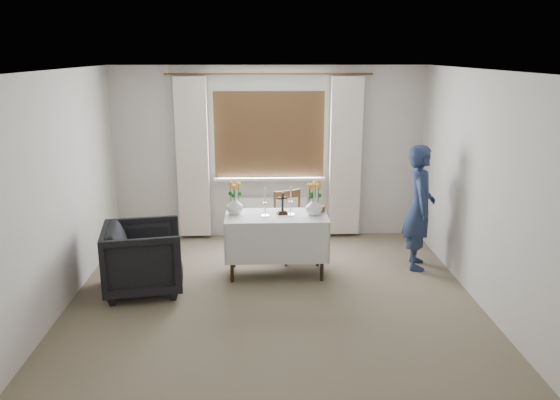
# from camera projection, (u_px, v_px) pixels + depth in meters

# --- Properties ---
(ground) EXTENTS (5.00, 5.00, 0.00)m
(ground) POSITION_uv_depth(u_px,v_px,m) (274.00, 310.00, 5.85)
(ground) COLOR #7B6B55
(ground) RESTS_ON ground
(altar_table) EXTENTS (1.24, 0.64, 0.76)m
(altar_table) POSITION_uv_depth(u_px,v_px,m) (276.00, 245.00, 6.71)
(altar_table) COLOR white
(altar_table) RESTS_ON ground
(wooden_chair) EXTENTS (0.55, 0.55, 0.91)m
(wooden_chair) POSITION_uv_depth(u_px,v_px,m) (293.00, 226.00, 7.19)
(wooden_chair) COLOR #50331B
(wooden_chair) RESTS_ON ground
(armchair) EXTENTS (1.01, 0.99, 0.79)m
(armchair) POSITION_uv_depth(u_px,v_px,m) (144.00, 258.00, 6.24)
(armchair) COLOR black
(armchair) RESTS_ON ground
(person) EXTENTS (0.47, 0.63, 1.58)m
(person) POSITION_uv_depth(u_px,v_px,m) (419.00, 207.00, 6.84)
(person) COLOR #21314E
(person) RESTS_ON ground
(radiator) EXTENTS (1.10, 0.10, 0.60)m
(radiator) POSITION_uv_depth(u_px,v_px,m) (270.00, 217.00, 8.11)
(radiator) COLOR white
(radiator) RESTS_ON ground
(wooden_cross) EXTENTS (0.14, 0.11, 0.27)m
(wooden_cross) POSITION_uv_depth(u_px,v_px,m) (282.00, 203.00, 6.62)
(wooden_cross) COLOR black
(wooden_cross) RESTS_ON altar_table
(candlestick_left) EXTENTS (0.13, 0.13, 0.35)m
(candlestick_left) POSITION_uv_depth(u_px,v_px,m) (265.00, 202.00, 6.53)
(candlestick_left) COLOR white
(candlestick_left) RESTS_ON altar_table
(candlestick_right) EXTENTS (0.13, 0.13, 0.36)m
(candlestick_right) POSITION_uv_depth(u_px,v_px,m) (291.00, 201.00, 6.57)
(candlestick_right) COLOR white
(candlestick_right) RESTS_ON altar_table
(flower_vase_left) EXTENTS (0.26, 0.26, 0.21)m
(flower_vase_left) POSITION_uv_depth(u_px,v_px,m) (235.00, 205.00, 6.64)
(flower_vase_left) COLOR white
(flower_vase_left) RESTS_ON altar_table
(flower_vase_right) EXTENTS (0.23, 0.23, 0.21)m
(flower_vase_right) POSITION_uv_depth(u_px,v_px,m) (314.00, 207.00, 6.59)
(flower_vase_right) COLOR white
(flower_vase_right) RESTS_ON altar_table
(wicker_basket) EXTENTS (0.22, 0.22, 0.07)m
(wicker_basket) POSITION_uv_depth(u_px,v_px,m) (317.00, 208.00, 6.77)
(wicker_basket) COLOR brown
(wicker_basket) RESTS_ON altar_table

